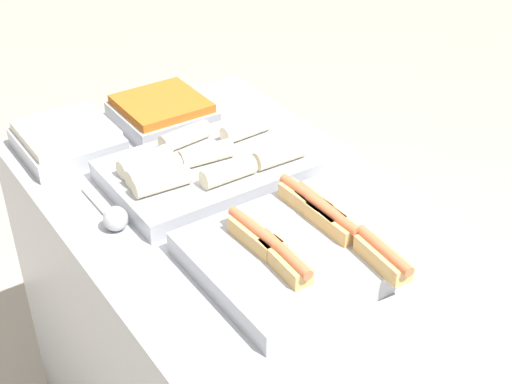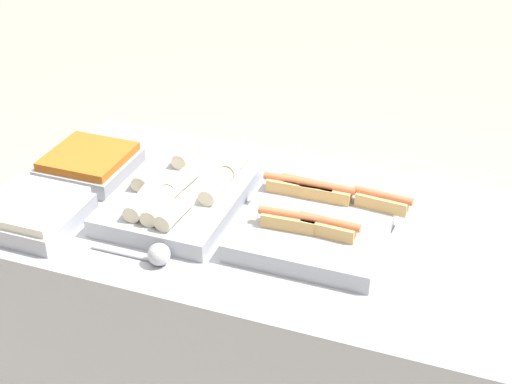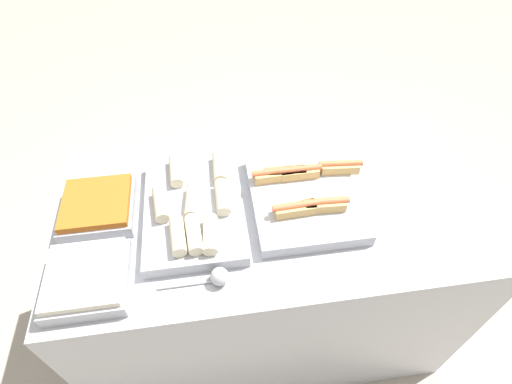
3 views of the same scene
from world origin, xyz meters
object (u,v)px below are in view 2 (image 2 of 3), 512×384
object	(u,v)px
tray_hotdogs	(318,218)
serving_spoon_near	(156,254)
tray_side_back	(90,164)
tray_wraps	(182,192)
tray_side_front	(33,213)

from	to	relation	value
tray_hotdogs	serving_spoon_near	distance (m)	0.44
tray_hotdogs	tray_side_back	world-z (taller)	tray_hotdogs
tray_hotdogs	tray_wraps	distance (m)	0.39
tray_wraps	tray_side_back	world-z (taller)	tray_wraps
tray_side_front	tray_side_back	size ratio (longest dim) A/B	1.00
tray_side_front	tray_side_back	distance (m)	0.28
tray_wraps	tray_side_back	bearing A→B (deg)	171.01
tray_hotdogs	tray_wraps	xyz separation A→B (m)	(-0.39, -0.01, 0.00)
tray_hotdogs	tray_wraps	size ratio (longest dim) A/B	0.92
tray_side_back	serving_spoon_near	size ratio (longest dim) A/B	1.11
tray_side_back	serving_spoon_near	xyz separation A→B (m)	(0.38, -0.32, -0.01)
tray_side_front	serving_spoon_near	world-z (taller)	tray_side_front
tray_side_back	tray_side_front	bearing A→B (deg)	-90.00
tray_side_front	tray_hotdogs	bearing A→B (deg)	18.39
tray_hotdogs	serving_spoon_near	bearing A→B (deg)	-139.76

